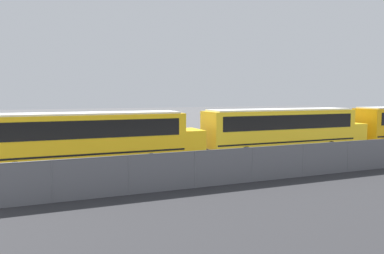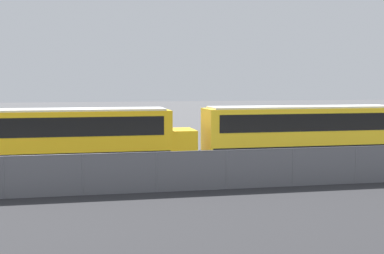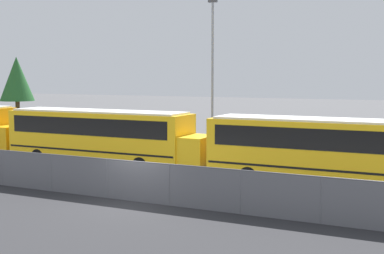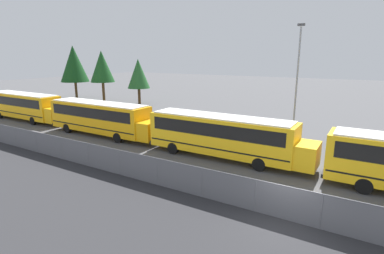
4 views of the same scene
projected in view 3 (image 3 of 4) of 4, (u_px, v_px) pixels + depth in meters
name	position (u px, v px, depth m)	size (l,w,h in m)	color
ground_plane	(137.00, 202.00, 22.08)	(200.00, 200.00, 0.00)	#4C4C4F
road_strip	(36.00, 242.00, 16.72)	(151.80, 12.00, 0.01)	#2B2B2D
fence	(137.00, 181.00, 21.99)	(117.87, 0.07, 1.70)	#9EA0A5
school_bus_3	(102.00, 134.00, 30.43)	(12.72, 2.47, 3.22)	yellow
school_bus_4	(335.00, 148.00, 24.40)	(12.72, 2.47, 3.22)	yellow
light_pole	(212.00, 71.00, 35.83)	(0.60, 0.24, 10.23)	gray
tree_2	(17.00, 79.00, 55.54)	(3.53, 3.53, 7.15)	#51381E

